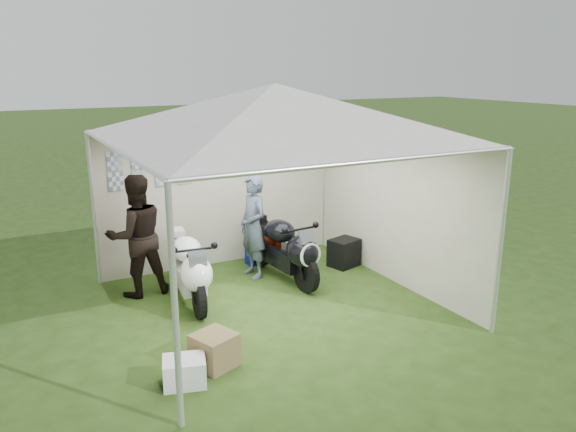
% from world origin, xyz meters
% --- Properties ---
extents(ground, '(80.00, 80.00, 0.00)m').
position_xyz_m(ground, '(0.00, 0.00, 0.00)').
color(ground, '#243E11').
rests_on(ground, ground).
extents(canopy_tent, '(5.66, 5.66, 3.00)m').
position_xyz_m(canopy_tent, '(-0.00, 0.03, 2.58)').
color(canopy_tent, silver).
rests_on(canopy_tent, ground).
extents(motorcycle_white, '(0.55, 1.89, 0.93)m').
position_xyz_m(motorcycle_white, '(-1.01, 0.66, 0.52)').
color(motorcycle_white, black).
rests_on(motorcycle_white, ground).
extents(motorcycle_black, '(0.52, 1.93, 0.95)m').
position_xyz_m(motorcycle_black, '(0.55, 0.78, 0.53)').
color(motorcycle_black, black).
rests_on(motorcycle_black, ground).
extents(paddock_stand, '(0.37, 0.25, 0.26)m').
position_xyz_m(paddock_stand, '(0.48, 1.65, 0.13)').
color(paddock_stand, '#121BC0').
rests_on(paddock_stand, ground).
extents(person_dark_jacket, '(0.89, 0.71, 1.76)m').
position_xyz_m(person_dark_jacket, '(-1.56, 1.28, 0.88)').
color(person_dark_jacket, black).
rests_on(person_dark_jacket, ground).
extents(person_blue_jacket, '(0.42, 0.61, 1.61)m').
position_xyz_m(person_blue_jacket, '(0.20, 1.16, 0.80)').
color(person_blue_jacket, slate).
rests_on(person_blue_jacket, ground).
extents(equipment_box, '(0.54, 0.48, 0.46)m').
position_xyz_m(equipment_box, '(1.70, 0.87, 0.23)').
color(equipment_box, black).
rests_on(equipment_box, ground).
extents(crate_0, '(0.51, 0.45, 0.29)m').
position_xyz_m(crate_0, '(-1.75, -1.34, 0.15)').
color(crate_0, silver).
rests_on(crate_0, ground).
extents(crate_1, '(0.54, 0.54, 0.38)m').
position_xyz_m(crate_1, '(-1.34, -1.13, 0.19)').
color(crate_1, brown).
rests_on(crate_1, ground).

